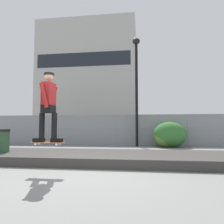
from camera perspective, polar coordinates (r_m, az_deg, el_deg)
ground_plane at (r=5.27m, az=-10.84°, el=-15.91°), size 120.00×120.00×0.00m
gravel_berm at (r=7.17m, az=-5.50°, el=-11.66°), size 10.28×2.64×0.27m
skateboard at (r=5.38m, az=-16.49°, el=-7.69°), size 0.80×0.22×0.07m
skater at (r=5.40m, az=-16.29°, el=2.44°), size 0.72×0.58×1.67m
chain_fence at (r=13.19m, az=0.79°, el=-4.70°), size 17.12×0.06×1.85m
street_lamp at (r=12.92m, az=6.43°, el=8.93°), size 0.44×0.44×6.34m
parked_car_near at (r=17.34m, az=-10.75°, el=-4.78°), size 4.55×2.26×1.66m
parked_car_mid at (r=16.63m, az=12.04°, el=-4.79°), size 4.43×2.01×1.66m
library_building at (r=44.04m, az=-5.94°, el=8.42°), size 18.43×10.12×21.09m
shrub_left at (r=12.39m, az=14.09°, el=-6.37°), size 1.44×1.18×1.11m
shrub_center at (r=12.44m, az=14.91°, el=-5.71°), size 1.80×1.47×1.39m
trash_bin at (r=8.13m, az=-27.23°, el=-7.62°), size 0.59×0.59×1.03m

